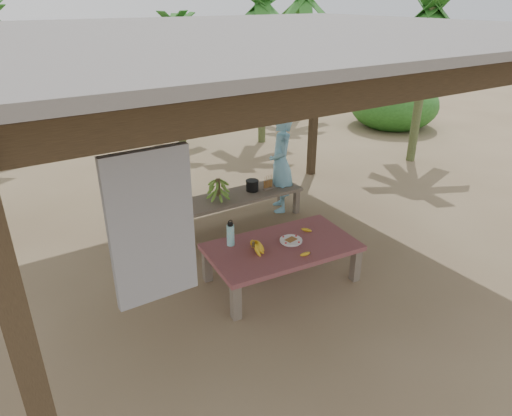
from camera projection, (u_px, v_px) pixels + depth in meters
ground at (255, 265)px, 6.05m from camera, size 80.00×80.00×0.00m
pavilion at (254, 44)px, 4.86m from camera, size 6.60×5.60×2.95m
work_table at (282, 250)px, 5.56m from camera, size 1.89×1.16×0.50m
bench at (234, 199)px, 7.04m from camera, size 2.21×0.66×0.45m
ripe_banana_bunch at (253, 247)px, 5.34m from camera, size 0.30×0.28×0.15m
plate at (291, 241)px, 5.59m from camera, size 0.28×0.28×0.04m
loose_banana_front at (305, 254)px, 5.29m from camera, size 0.17×0.05×0.04m
loose_banana_side at (307, 230)px, 5.84m from camera, size 0.12×0.13×0.04m
water_flask at (231, 234)px, 5.47m from camera, size 0.09×0.09×0.34m
green_banana_stalk at (218, 189)px, 6.82m from camera, size 0.31×0.31×0.35m
cooking_pot at (252, 186)px, 7.17m from camera, size 0.20×0.20×0.17m
skewer_rack at (268, 182)px, 7.21m from camera, size 0.18×0.08×0.24m
woman at (281, 163)px, 7.32m from camera, size 0.61×0.70×1.61m
banana_plant_ne at (262, 18)px, 10.00m from camera, size 1.80×1.80×3.31m
banana_plant_n at (176, 41)px, 10.01m from camera, size 1.80×1.80×2.82m
banana_plant_e at (431, 23)px, 8.75m from camera, size 1.80×1.80×3.26m
banana_plant_far at (304, 8)px, 12.29m from camera, size 1.80×1.80×3.44m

